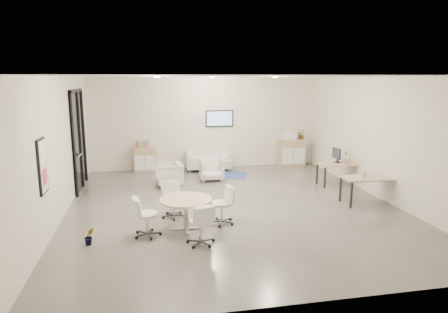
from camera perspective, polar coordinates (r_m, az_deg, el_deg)
name	(u,v)px	position (r m, az deg, el deg)	size (l,w,h in m)	color
room_shell	(233,143)	(9.71, 1.23, 1.91)	(9.60, 10.60, 4.80)	#4E4C47
glass_door	(79,137)	(12.13, -20.05, 2.63)	(0.09, 1.90, 2.85)	black
artwork	(43,166)	(8.15, -24.50, -1.28)	(0.05, 0.54, 1.04)	black
wall_tv	(219,119)	(14.12, -0.66, 5.44)	(0.98, 0.06, 0.58)	black
ceiling_spots	(218,77)	(10.36, -0.83, 11.28)	(3.14, 4.14, 0.03)	#FFEAC6
sideboard_left	(145,159)	(13.91, -11.26, -0.40)	(0.75, 0.39, 0.85)	tan
sideboard_right	(291,152)	(14.80, 9.58, 0.58)	(0.96, 0.46, 0.96)	tan
books	(143,144)	(13.82, -11.50, 1.77)	(0.44, 0.14, 0.22)	red
printer	(289,135)	(14.67, 9.31, 3.01)	(0.47, 0.40, 0.32)	white
loveseat	(208,161)	(13.93, -2.24, -0.64)	(1.58, 0.86, 0.57)	silver
blue_rug	(224,175)	(13.26, -0.01, -2.59)	(1.45, 0.97, 0.01)	#2C4687
armchair_left	(169,173)	(11.99, -7.89, -2.36)	(0.73, 0.69, 0.75)	silver
armchair_right	(212,168)	(12.52, -1.78, -1.71)	(0.72, 0.68, 0.74)	silver
desk_rear	(340,166)	(12.37, 16.20, -1.27)	(1.29, 0.68, 0.66)	tan
desk_front	(368,180)	(10.79, 19.93, -3.17)	(1.35, 0.74, 0.68)	tan
monitor	(337,155)	(12.42, 15.79, 0.24)	(0.20, 0.50, 0.44)	black
round_table	(186,203)	(8.45, -5.48, -6.59)	(1.11, 1.11, 0.68)	tan
meeting_chairs	(186,211)	(8.51, -5.46, -7.75)	(2.32, 2.32, 0.82)	white
plant_cabinet	(301,136)	(14.86, 10.95, 2.96)	(0.29, 0.33, 0.25)	#3F7F3F
plant_floor	(89,241)	(8.27, -18.66, -11.37)	(0.19, 0.34, 0.15)	#3F7F3F
cup	(363,174)	(10.80, 19.29, -2.36)	(0.14, 0.11, 0.14)	white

